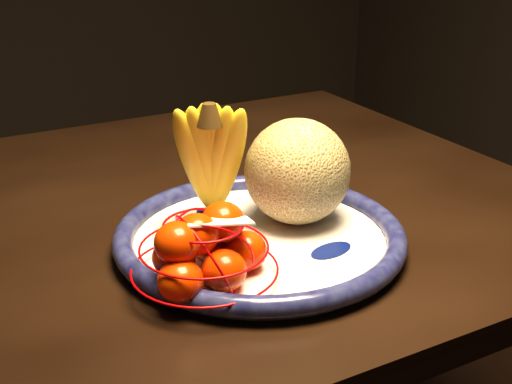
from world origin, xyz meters
name	(u,v)px	position (x,y,z in m)	size (l,w,h in m)	color
dining_table	(51,285)	(-0.07, -0.07, 0.63)	(1.45, 0.90, 0.71)	black
fruit_bowl	(260,237)	(0.15, -0.23, 0.72)	(0.35, 0.35, 0.03)	white
cantaloupe	(297,171)	(0.22, -0.20, 0.79)	(0.13, 0.13, 0.13)	olive
banana_bunch	(211,156)	(0.12, -0.16, 0.81)	(0.11, 0.11, 0.18)	gold
mandarin_bag	(204,251)	(0.06, -0.29, 0.75)	(0.19, 0.19, 0.10)	#EA3704
price_tag	(218,222)	(0.07, -0.30, 0.79)	(0.07, 0.03, 0.00)	white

